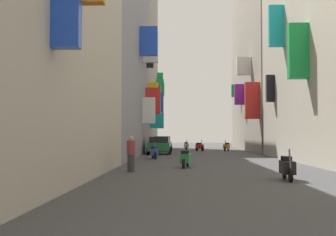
{
  "coord_description": "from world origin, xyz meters",
  "views": [
    {
      "loc": [
        -1.77,
        -2.43,
        1.6
      ],
      "look_at": [
        -2.81,
        33.0,
        2.93
      ],
      "focal_mm": 49.66,
      "sensor_mm": 36.0,
      "label": 1
    }
  ],
  "objects": [
    {
      "name": "parked_car_silver",
      "position": [
        -3.69,
        44.06,
        0.79
      ],
      "size": [
        1.92,
        3.9,
        1.51
      ],
      "color": "#B7B7BC",
      "rests_on": "ground"
    },
    {
      "name": "parked_car_green",
      "position": [
        -3.66,
        37.31,
        0.78
      ],
      "size": [
        1.99,
        4.08,
        1.48
      ],
      "color": "#236638",
      "rests_on": "ground"
    },
    {
      "name": "pedestrian_near_left",
      "position": [
        -3.98,
        17.8,
        0.78
      ],
      "size": [
        0.54,
        0.54,
        1.58
      ],
      "color": "#353535",
      "rests_on": "ground"
    },
    {
      "name": "parked_car_yellow",
      "position": [
        -3.8,
        50.68,
        0.75
      ],
      "size": [
        1.84,
        4.03,
        1.42
      ],
      "color": "gold",
      "rests_on": "ground"
    },
    {
      "name": "scooter_red",
      "position": [
        0.06,
        45.02,
        0.46
      ],
      "size": [
        0.84,
        1.79,
        1.13
      ],
      "color": "red",
      "rests_on": "ground"
    },
    {
      "name": "scooter_orange",
      "position": [
        2.85,
        45.35,
        0.46
      ],
      "size": [
        0.8,
        1.89,
        1.13
      ],
      "color": "orange",
      "rests_on": "ground"
    },
    {
      "name": "scooter_blue",
      "position": [
        -3.65,
        29.31,
        0.46
      ],
      "size": [
        0.64,
        1.98,
        1.13
      ],
      "color": "#2D4CAD",
      "rests_on": "ground"
    },
    {
      "name": "building_left_mid_b",
      "position": [
        -7.97,
        40.18,
        7.23
      ],
      "size": [
        7.34,
        6.98,
        14.49
      ],
      "color": "gray",
      "rests_on": "ground"
    },
    {
      "name": "ground_plane",
      "position": [
        0.0,
        30.0,
        0.0
      ],
      "size": [
        140.0,
        140.0,
        0.0
      ],
      "primitive_type": "plane",
      "color": "#424244"
    },
    {
      "name": "scooter_white",
      "position": [
        -1.23,
        49.37,
        0.46
      ],
      "size": [
        0.54,
        1.81,
        1.13
      ],
      "color": "silver",
      "rests_on": "ground"
    },
    {
      "name": "building_left_mid_c",
      "position": [
        -7.99,
        51.84,
        10.03
      ],
      "size": [
        7.38,
        16.33,
        20.08
      ],
      "color": "gray",
      "rests_on": "ground"
    },
    {
      "name": "building_right_mid_c",
      "position": [
        7.99,
        48.51,
        10.37
      ],
      "size": [
        7.39,
        22.95,
        20.77
      ],
      "color": "#9E9384",
      "rests_on": "ground"
    },
    {
      "name": "scooter_black",
      "position": [
        1.98,
        14.23,
        0.46
      ],
      "size": [
        0.51,
        1.85,
        1.13
      ],
      "color": "black",
      "rests_on": "ground"
    },
    {
      "name": "building_left_mid_a",
      "position": [
        -7.99,
        29.54,
        7.09
      ],
      "size": [
        7.39,
        14.33,
        14.17
      ],
      "color": "gray",
      "rests_on": "ground"
    },
    {
      "name": "scooter_green",
      "position": [
        -1.57,
        20.69,
        0.46
      ],
      "size": [
        0.61,
        1.81,
        1.13
      ],
      "color": "#287F3D",
      "rests_on": "ground"
    }
  ]
}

